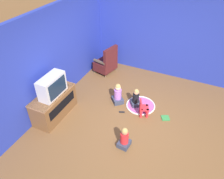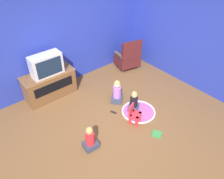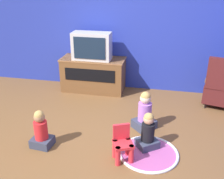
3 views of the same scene
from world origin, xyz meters
TOP-DOWN VIEW (x-y plane):
  - ground_plane at (0.00, 0.00)m, footprint 30.00×30.00m
  - wall_back at (-0.15, 2.18)m, footprint 5.70×0.12m
  - wall_right at (2.64, -0.38)m, footprint 0.12×5.24m
  - tv_cabinet at (-0.60, 1.83)m, footprint 1.28×0.55m
  - television at (-0.60, 1.77)m, footprint 0.75×0.33m
  - black_armchair at (1.88, 1.55)m, footprint 0.76×0.69m
  - yellow_kid_chair at (0.37, -0.26)m, footprint 0.31×0.31m
  - play_mat at (0.69, -0.09)m, footprint 0.81×0.81m
  - child_watching_left at (-0.79, -0.20)m, footprint 0.30×0.27m
  - child_watching_center at (0.57, 0.56)m, footprint 0.42×0.42m
  - child_watching_right at (0.66, 0.05)m, footprint 0.36×0.36m
  - book at (0.49, -0.84)m, footprint 0.26×0.27m
  - remote_control at (0.22, 0.27)m, footprint 0.10×0.16m

SIDE VIEW (x-z plane):
  - ground_plane at x=0.00m, z-range 0.00..0.00m
  - play_mat at x=0.69m, z-range -0.01..0.03m
  - remote_control at x=0.22m, z-range 0.00..0.02m
  - book at x=0.49m, z-range 0.00..0.02m
  - yellow_kid_chair at x=0.37m, z-range -0.03..0.44m
  - child_watching_right at x=0.66m, z-range -0.04..0.50m
  - child_watching_left at x=-0.79m, z-range -0.04..0.52m
  - child_watching_center at x=0.57m, z-range -0.04..0.58m
  - tv_cabinet at x=-0.60m, z-range 0.01..0.69m
  - black_armchair at x=1.88m, z-range -0.12..0.84m
  - television at x=-0.60m, z-range 0.68..1.21m
  - wall_back at x=-0.15m, z-range 0.00..2.58m
  - wall_right at x=2.64m, z-range 0.00..2.58m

